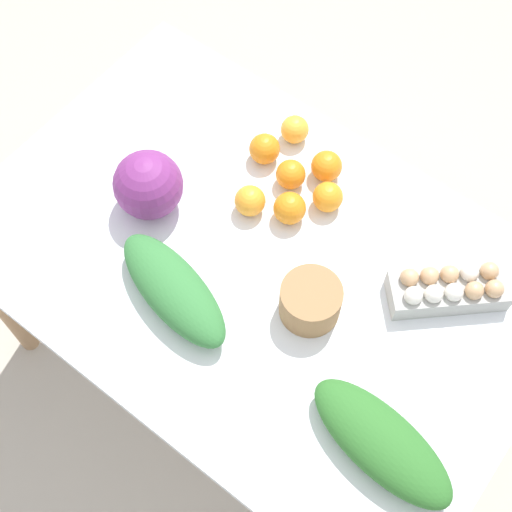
% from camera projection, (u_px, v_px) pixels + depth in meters
% --- Properties ---
extents(ground_plane, '(8.00, 8.00, 0.00)m').
position_uv_depth(ground_plane, '(256.00, 361.00, 2.42)').
color(ground_plane, '#B2A899').
extents(dining_table, '(1.44, 0.95, 0.74)m').
position_uv_depth(dining_table, '(256.00, 276.00, 1.85)').
color(dining_table, silver).
rests_on(dining_table, ground_plane).
extents(cabbage_purple, '(0.18, 0.18, 0.18)m').
position_uv_depth(cabbage_purple, '(148.00, 185.00, 1.77)').
color(cabbage_purple, '#7A2D75').
rests_on(cabbage_purple, dining_table).
extents(egg_carton, '(0.28, 0.27, 0.09)m').
position_uv_depth(egg_carton, '(449.00, 288.00, 1.68)').
color(egg_carton, '#A8A8A3').
rests_on(egg_carton, dining_table).
extents(paper_bag, '(0.15, 0.15, 0.10)m').
position_uv_depth(paper_bag, '(310.00, 301.00, 1.66)').
color(paper_bag, '#997047').
rests_on(paper_bag, dining_table).
extents(greens_bunch_beet_tops, '(0.38, 0.19, 0.09)m').
position_uv_depth(greens_bunch_beet_tops, '(381.00, 442.00, 1.51)').
color(greens_bunch_beet_tops, '#2D6B28').
rests_on(greens_bunch_beet_tops, dining_table).
extents(greens_bunch_scallion, '(0.39, 0.22, 0.10)m').
position_uv_depth(greens_bunch_scallion, '(173.00, 289.00, 1.68)').
color(greens_bunch_scallion, '#337538').
rests_on(greens_bunch_scallion, dining_table).
extents(orange_0, '(0.08, 0.08, 0.08)m').
position_uv_depth(orange_0, '(327.00, 166.00, 1.85)').
color(orange_0, orange).
rests_on(orange_0, dining_table).
extents(orange_1, '(0.08, 0.08, 0.08)m').
position_uv_depth(orange_1, '(295.00, 129.00, 1.91)').
color(orange_1, '#F9A833').
rests_on(orange_1, dining_table).
extents(orange_2, '(0.08, 0.08, 0.08)m').
position_uv_depth(orange_2, '(328.00, 197.00, 1.81)').
color(orange_2, orange).
rests_on(orange_2, dining_table).
extents(orange_3, '(0.08, 0.08, 0.08)m').
position_uv_depth(orange_3, '(250.00, 201.00, 1.80)').
color(orange_3, orange).
rests_on(orange_3, dining_table).
extents(orange_4, '(0.08, 0.08, 0.08)m').
position_uv_depth(orange_4, '(291.00, 174.00, 1.84)').
color(orange_4, orange).
rests_on(orange_4, dining_table).
extents(orange_5, '(0.08, 0.08, 0.08)m').
position_uv_depth(orange_5, '(290.00, 208.00, 1.79)').
color(orange_5, orange).
rests_on(orange_5, dining_table).
extents(orange_6, '(0.08, 0.08, 0.08)m').
position_uv_depth(orange_6, '(265.00, 149.00, 1.88)').
color(orange_6, orange).
rests_on(orange_6, dining_table).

